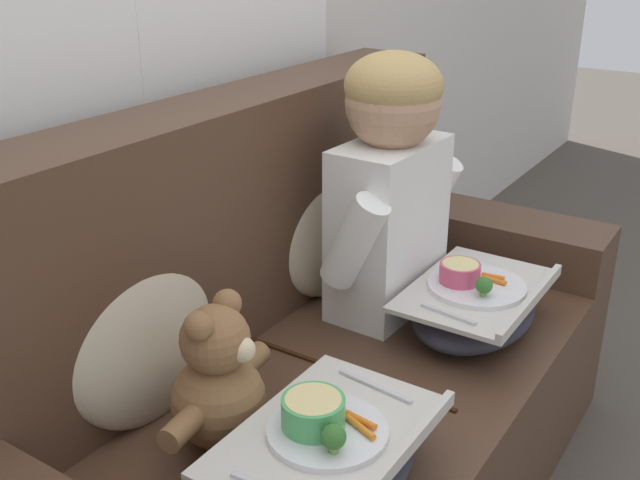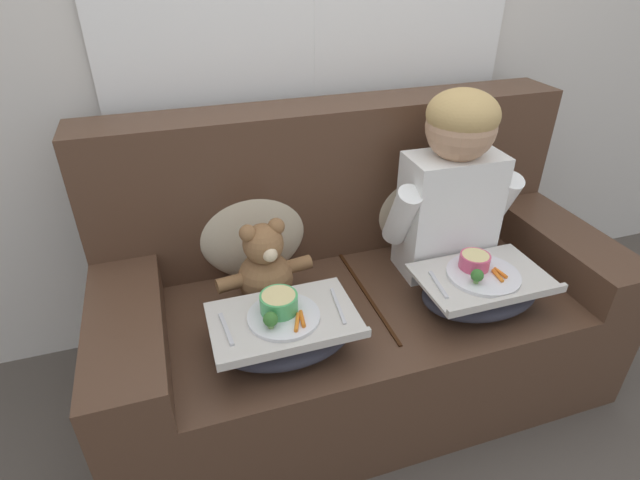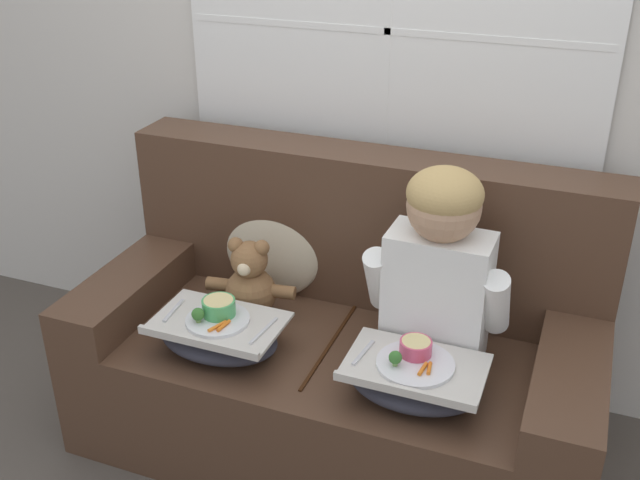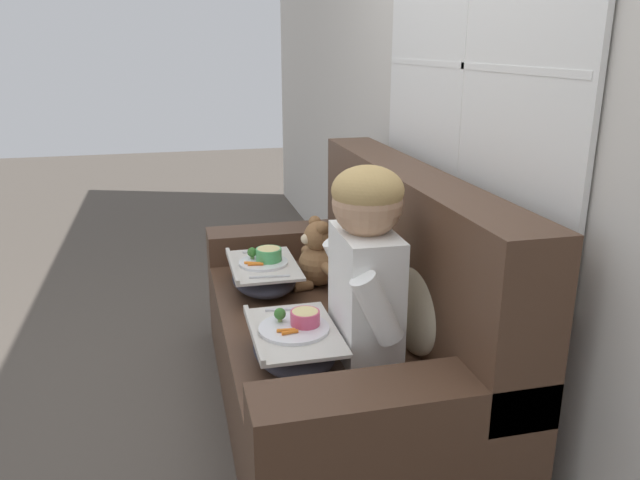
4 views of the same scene
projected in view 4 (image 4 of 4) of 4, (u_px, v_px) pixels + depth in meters
The scene contains 9 objects.
ground_plane at pixel (331, 413), 2.66m from camera, with size 14.00×14.00×0.00m, color #4C443D.
wall_back_with_window at pixel (473, 98), 2.39m from camera, with size 8.00×0.08×2.60m.
couch at pixel (349, 334), 2.57m from camera, with size 1.81×0.87×1.04m.
throw_pillow_behind_child at pixel (423, 298), 2.20m from camera, with size 0.41×0.20×0.42m.
throw_pillow_behind_teddy at pixel (364, 241), 2.84m from camera, with size 0.42×0.20×0.43m.
child_figure at pixel (366, 255), 2.10m from camera, with size 0.48×0.24×0.68m.
teddy_bear at pixel (318, 257), 2.80m from camera, with size 0.34×0.24×0.31m.
lap_tray_child at pixel (294, 344), 2.14m from camera, with size 0.43×0.29×0.18m.
lap_tray_teddy at pixel (264, 275), 2.77m from camera, with size 0.44×0.29×0.19m.
Camera 4 is at (2.24, -0.59, 1.51)m, focal length 35.00 mm.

